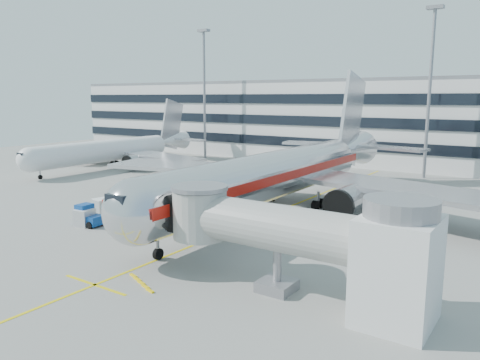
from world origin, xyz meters
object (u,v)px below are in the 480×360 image
Objects in this scene: main_jet at (283,172)px; cargo_container_front at (85,217)px; baggage_tug at (88,216)px; cargo_container_left at (103,207)px; ramp_worker at (140,210)px; cargo_container_right at (141,205)px; belt_loader at (158,207)px.

main_jet is 29.59× the size of cargo_container_front.
cargo_container_left is (-1.84, 3.37, 0.01)m from baggage_tug.
cargo_container_right is at bearing 97.77° from ramp_worker.
cargo_container_right is at bearing 58.74° from cargo_container_left.
cargo_container_front is (-0.15, -0.24, -0.07)m from baggage_tug.
baggage_tug is 3.84m from cargo_container_left.
main_jet reaches higher than cargo_container_right.
main_jet reaches higher than cargo_container_left.
baggage_tug is 1.66× the size of cargo_container_front.
belt_loader is at bearing 64.83° from ramp_worker.
belt_loader is 2.60× the size of cargo_container_right.
baggage_tug is 1.63× the size of cargo_container_right.
main_jet reaches higher than belt_loader.
belt_loader reaches higher than ramp_worker.
belt_loader reaches higher than cargo_container_left.
baggage_tug is (-2.02, -7.52, 0.29)m from belt_loader.
ramp_worker is (-9.79, -12.17, -3.21)m from main_jet.
belt_loader is at bearing -139.45° from main_jet.
main_jet is 20.93m from baggage_tug.
cargo_container_right is at bearing -157.49° from belt_loader.
ramp_worker is (2.46, -2.48, 0.24)m from cargo_container_right.
cargo_container_left is (-3.85, -4.15, 0.30)m from belt_loader.
baggage_tug is 1.43× the size of cargo_container_left.
main_jet is 28.98× the size of cargo_container_right.
belt_loader is at bearing 22.51° from cargo_container_right.
main_jet is at bearing 40.55° from belt_loader.
main_jet is 24.97× the size of ramp_worker.
ramp_worker is at bearing 57.99° from baggage_tug.
main_jet is 17.80× the size of baggage_tug.
cargo_container_left reaches higher than cargo_container_right.
belt_loader is at bearing 74.99° from baggage_tug.
belt_loader is 2.24× the size of ramp_worker.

